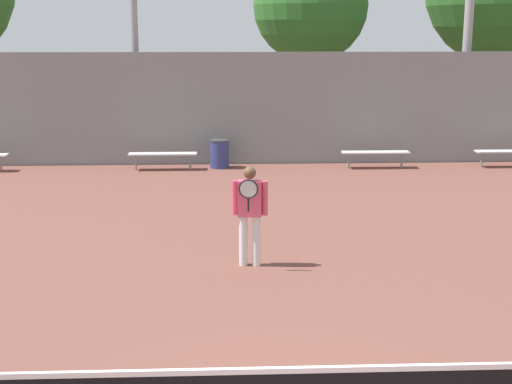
{
  "coord_description": "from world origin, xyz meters",
  "views": [
    {
      "loc": [
        -0.7,
        -5.54,
        3.8
      ],
      "look_at": [
        -0.15,
        6.91,
        0.97
      ],
      "focal_mm": 50.0,
      "sensor_mm": 36.0,
      "label": 1
    }
  ],
  "objects_px": {
    "tennis_player": "(250,210)",
    "tree_dark_dense": "(311,6)",
    "bench_courtside_far": "(507,152)",
    "trash_bin": "(219,154)",
    "bench_courtside_near": "(163,155)",
    "bench_by_gate": "(375,153)"
  },
  "relations": [
    {
      "from": "bench_by_gate",
      "to": "trash_bin",
      "type": "distance_m",
      "value": 4.41
    },
    {
      "from": "tennis_player",
      "to": "bench_courtside_far",
      "type": "distance_m",
      "value": 11.35
    },
    {
      "from": "tennis_player",
      "to": "bench_courtside_far",
      "type": "xyz_separation_m",
      "value": [
        7.61,
        8.41,
        -0.52
      ]
    },
    {
      "from": "trash_bin",
      "to": "tree_dark_dense",
      "type": "xyz_separation_m",
      "value": [
        3.31,
        6.64,
        4.28
      ]
    },
    {
      "from": "trash_bin",
      "to": "tree_dark_dense",
      "type": "relative_size",
      "value": 0.12
    },
    {
      "from": "bench_courtside_far",
      "to": "trash_bin",
      "type": "relative_size",
      "value": 2.22
    },
    {
      "from": "trash_bin",
      "to": "tree_dark_dense",
      "type": "distance_m",
      "value": 8.56
    },
    {
      "from": "bench_courtside_near",
      "to": "trash_bin",
      "type": "xyz_separation_m",
      "value": [
        1.58,
        0.25,
        -0.03
      ]
    },
    {
      "from": "tennis_player",
      "to": "bench_by_gate",
      "type": "bearing_deg",
      "value": 71.92
    },
    {
      "from": "tennis_player",
      "to": "bench_courtside_near",
      "type": "relative_size",
      "value": 0.88
    },
    {
      "from": "trash_bin",
      "to": "tree_dark_dense",
      "type": "height_order",
      "value": "tree_dark_dense"
    },
    {
      "from": "bench_courtside_far",
      "to": "tree_dark_dense",
      "type": "distance_m",
      "value": 9.44
    },
    {
      "from": "bench_by_gate",
      "to": "trash_bin",
      "type": "height_order",
      "value": "trash_bin"
    },
    {
      "from": "trash_bin",
      "to": "tennis_player",
      "type": "bearing_deg",
      "value": -86.34
    },
    {
      "from": "bench_courtside_near",
      "to": "bench_courtside_far",
      "type": "height_order",
      "value": "same"
    },
    {
      "from": "tennis_player",
      "to": "tree_dark_dense",
      "type": "xyz_separation_m",
      "value": [
        2.75,
        15.29,
        3.74
      ]
    },
    {
      "from": "bench_courtside_near",
      "to": "trash_bin",
      "type": "height_order",
      "value": "trash_bin"
    },
    {
      "from": "bench_by_gate",
      "to": "tree_dark_dense",
      "type": "bearing_deg",
      "value": 99.0
    },
    {
      "from": "bench_courtside_near",
      "to": "trash_bin",
      "type": "relative_size",
      "value": 2.36
    },
    {
      "from": "tennis_player",
      "to": "bench_courtside_near",
      "type": "height_order",
      "value": "tennis_player"
    },
    {
      "from": "bench_courtside_far",
      "to": "tennis_player",
      "type": "bearing_deg",
      "value": -132.15
    },
    {
      "from": "bench_courtside_far",
      "to": "bench_by_gate",
      "type": "height_order",
      "value": "same"
    }
  ]
}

